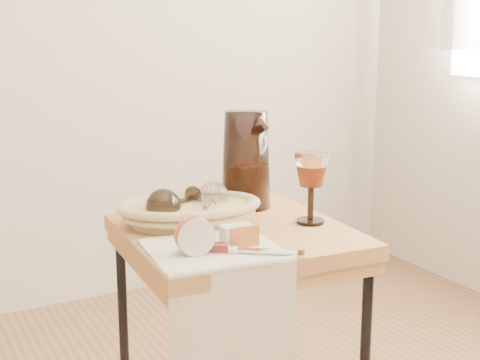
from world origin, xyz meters
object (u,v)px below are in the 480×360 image
goblet_lying_b (210,202)px  wine_goblet (311,188)px  side_table (236,354)px  table_knife (238,248)px  goblet_lying_a (177,202)px  tea_towel (213,249)px  apple_half (194,235)px  pitcher (246,160)px  bread_basket (190,213)px

goblet_lying_b → wine_goblet: wine_goblet is taller
side_table → table_knife: table_knife is taller
goblet_lying_a → goblet_lying_b: goblet_lying_a is taller
tea_towel → apple_half: bearing=-163.0°
pitcher → tea_towel: bearing=-120.8°
goblet_lying_b → wine_goblet: size_ratio=0.75×
goblet_lying_b → table_knife: size_ratio=0.52×
apple_half → wine_goblet: bearing=23.3°
goblet_lying_a → wine_goblet: (0.28, -0.14, 0.03)m
pitcher → apple_half: size_ratio=3.46×
tea_towel → goblet_lying_a: bearing=92.9°
tea_towel → table_knife: bearing=-48.1°
side_table → wine_goblet: 0.44m
side_table → tea_towel: bearing=-134.5°
tea_towel → apple_half: (-0.05, -0.01, 0.04)m
bread_basket → table_knife: bread_basket is taller
tea_towel → goblet_lying_b: goblet_lying_b is taller
pitcher → apple_half: pitcher is taller
goblet_lying_a → table_knife: (0.02, -0.27, -0.04)m
bread_basket → pitcher: bearing=34.7°
goblet_lying_b → pitcher: (0.15, 0.09, 0.07)m
goblet_lying_b → bread_basket: bearing=104.7°
wine_goblet → apple_half: 0.36m
bread_basket → apple_half: (-0.09, -0.22, 0.02)m
side_table → wine_goblet: size_ratio=3.70×
side_table → bread_basket: size_ratio=2.09×
side_table → goblet_lying_a: (-0.10, 0.10, 0.37)m
pitcher → goblet_lying_b: bearing=-139.3°
pitcher → wine_goblet: 0.22m
apple_half → bread_basket: bearing=77.5°
goblet_lying_b → pitcher: pitcher is taller
apple_half → table_knife: size_ratio=0.34×
pitcher → bread_basket: bearing=-150.0°
bread_basket → apple_half: apple_half is taller
goblet_lying_a → table_knife: goblet_lying_a is taller
bread_basket → apple_half: size_ratio=3.64×
goblet_lying_a → pitcher: size_ratio=0.46×
bread_basket → goblet_lying_a: bearing=166.8°
goblet_lying_a → wine_goblet: wine_goblet is taller
goblet_lying_b → side_table: bearing=-118.7°
goblet_lying_a → pitcher: (0.22, 0.06, 0.07)m
bread_basket → pitcher: size_ratio=1.05×
tea_towel → pitcher: size_ratio=0.92×
goblet_lying_a → apple_half: 0.24m
table_knife → apple_half: bearing=-168.5°
side_table → wine_goblet: (0.18, -0.04, 0.40)m
tea_towel → wine_goblet: size_ratio=1.55×
pitcher → wine_goblet: size_ratio=1.69×
tea_towel → side_table: bearing=51.7°
bread_basket → wine_goblet: wine_goblet is taller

